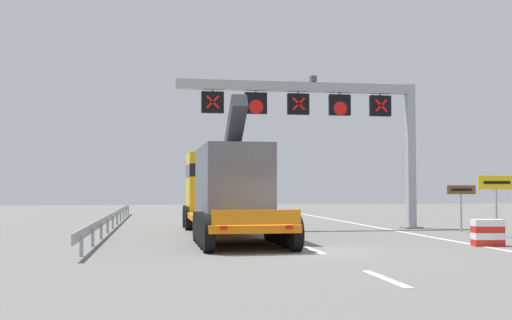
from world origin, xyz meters
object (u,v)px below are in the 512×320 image
(overhead_lane_gantry, at_px, (327,110))
(tourist_info_sign_brown, at_px, (461,197))
(exit_sign_yellow, at_px, (496,190))
(crash_barrier_striped, at_px, (488,233))
(heavy_haul_truck_orange, at_px, (224,187))

(overhead_lane_gantry, relative_size, tourist_info_sign_brown, 5.69)
(overhead_lane_gantry, height_order, exit_sign_yellow, overhead_lane_gantry)
(exit_sign_yellow, distance_m, tourist_info_sign_brown, 3.04)
(crash_barrier_striped, bearing_deg, tourist_info_sign_brown, 69.76)
(heavy_haul_truck_orange, relative_size, exit_sign_yellow, 5.73)
(heavy_haul_truck_orange, xyz_separation_m, exit_sign_yellow, (10.70, -3.03, -0.10))
(tourist_info_sign_brown, bearing_deg, heavy_haul_truck_orange, 179.96)
(crash_barrier_striped, bearing_deg, exit_sign_yellow, 56.12)
(tourist_info_sign_brown, bearing_deg, crash_barrier_striped, -110.24)
(heavy_haul_truck_orange, relative_size, tourist_info_sign_brown, 6.75)
(exit_sign_yellow, distance_m, crash_barrier_striped, 4.59)
(heavy_haul_truck_orange, height_order, tourist_info_sign_brown, heavy_haul_truck_orange)
(tourist_info_sign_brown, height_order, crash_barrier_striped, tourist_info_sign_brown)
(tourist_info_sign_brown, xyz_separation_m, crash_barrier_striped, (-2.45, -6.64, -1.12))
(heavy_haul_truck_orange, height_order, crash_barrier_striped, heavy_haul_truck_orange)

